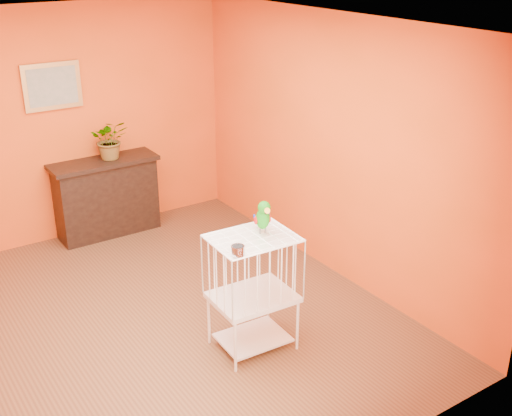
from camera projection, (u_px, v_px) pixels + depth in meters
ground at (153, 323)px, 5.77m from camera, size 4.50×4.50×0.00m
room_shell at (141, 156)px, 5.16m from camera, size 4.50×4.50×4.50m
console_cabinet at (107, 197)px, 7.37m from camera, size 1.21×0.43×0.90m
potted_plant at (110, 143)px, 7.20m from camera, size 0.53×0.56×0.35m
framed_picture at (52, 86)px, 6.79m from camera, size 0.62×0.04×0.50m
birdcage at (253, 291)px, 5.25m from camera, size 0.68×0.54×1.02m
feed_cup at (238, 250)px, 4.76m from camera, size 0.10×0.10×0.07m
parrot at (263, 216)px, 5.08m from camera, size 0.15×0.26×0.29m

